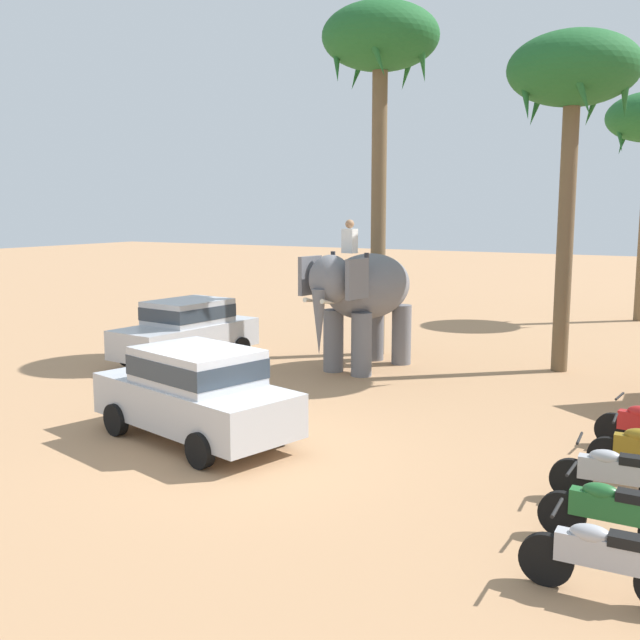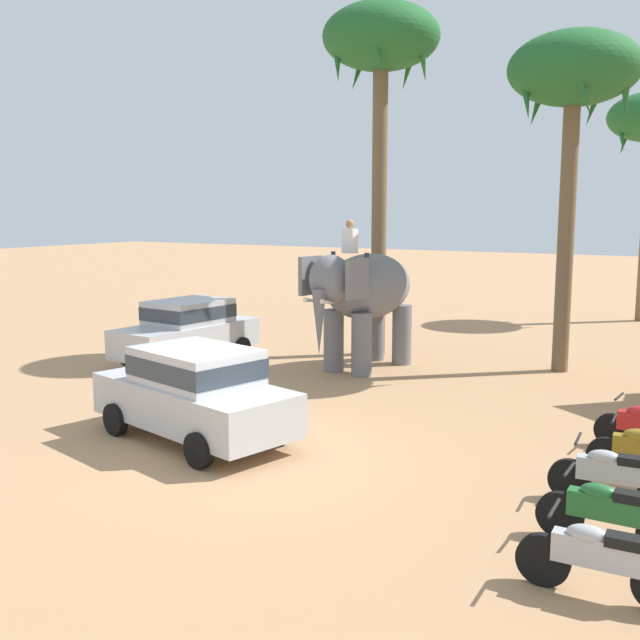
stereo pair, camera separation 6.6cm
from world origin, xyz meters
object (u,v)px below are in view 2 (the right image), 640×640
at_px(car_parked_far_side, 187,328).
at_px(motorcycle_nearest_camera, 601,558).
at_px(car_sedan_foreground, 195,390).
at_px(motorcycle_mid_row, 614,475).
at_px(palm_tree_near_hut, 574,79).
at_px(elephant_with_mahout, 363,293).
at_px(motorcycle_second_in_row, 610,512).
at_px(palm_tree_behind_elephant, 381,50).

relative_size(car_parked_far_side, motorcycle_nearest_camera, 2.36).
relative_size(car_sedan_foreground, motorcycle_nearest_camera, 2.44).
relative_size(motorcycle_mid_row, palm_tree_near_hut, 0.21).
height_order(elephant_with_mahout, motorcycle_second_in_row, elephant_with_mahout).
bearing_deg(motorcycle_second_in_row, motorcycle_nearest_camera, -85.09).
bearing_deg(palm_tree_near_hut, motorcycle_nearest_camera, -75.69).
bearing_deg(car_sedan_foreground, elephant_with_mahout, 90.81).
distance_m(elephant_with_mahout, motorcycle_nearest_camera, 11.80).
bearing_deg(palm_tree_near_hut, car_parked_far_side, -156.50).
distance_m(motorcycle_second_in_row, motorcycle_mid_row, 1.41).
bearing_deg(motorcycle_second_in_row, palm_tree_near_hut, 105.50).
xyz_separation_m(car_parked_far_side, palm_tree_behind_elephant, (3.98, 3.63, 7.49)).
bearing_deg(palm_tree_near_hut, elephant_with_mahout, -152.64).
bearing_deg(car_sedan_foreground, motorcycle_mid_row, 4.65).
relative_size(motorcycle_nearest_camera, motorcycle_mid_row, 1.00).
xyz_separation_m(car_sedan_foreground, motorcycle_mid_row, (7.03, 0.57, -0.46)).
xyz_separation_m(car_sedan_foreground, elephant_with_mahout, (-0.10, 6.90, 1.06)).
relative_size(car_parked_far_side, motorcycle_second_in_row, 2.36).
bearing_deg(motorcycle_mid_row, elephant_with_mahout, 138.41).
relative_size(motorcycle_nearest_camera, palm_tree_behind_elephant, 0.19).
bearing_deg(car_parked_far_side, car_sedan_foreground, -48.85).
relative_size(car_sedan_foreground, car_parked_far_side, 1.03).
height_order(motorcycle_nearest_camera, motorcycle_mid_row, same).
height_order(car_sedan_foreground, palm_tree_behind_elephant, palm_tree_behind_elephant).
bearing_deg(palm_tree_behind_elephant, car_parked_far_side, -137.67).
bearing_deg(palm_tree_behind_elephant, elephant_with_mahout, -74.76).
relative_size(car_sedan_foreground, palm_tree_behind_elephant, 0.45).
xyz_separation_m(elephant_with_mahout, motorcycle_second_in_row, (7.29, -7.72, -1.53)).
bearing_deg(palm_tree_near_hut, car_sedan_foreground, -115.52).
xyz_separation_m(motorcycle_mid_row, palm_tree_near_hut, (-2.63, 8.66, 6.80)).
height_order(elephant_with_mahout, motorcycle_mid_row, elephant_with_mahout).
xyz_separation_m(motorcycle_nearest_camera, palm_tree_behind_elephant, (-7.96, 11.08, 7.95)).
distance_m(motorcycle_mid_row, palm_tree_behind_elephant, 13.86).
bearing_deg(motorcycle_nearest_camera, elephant_with_mahout, 129.30).
bearing_deg(car_sedan_foreground, palm_tree_near_hut, 64.48).
relative_size(car_sedan_foreground, palm_tree_near_hut, 0.52).
distance_m(car_parked_far_side, elephant_with_mahout, 4.93).
bearing_deg(palm_tree_behind_elephant, motorcycle_mid_row, -47.40).
bearing_deg(motorcycle_nearest_camera, motorcycle_second_in_row, 94.91).
height_order(car_parked_far_side, palm_tree_near_hut, palm_tree_near_hut).
distance_m(car_parked_far_side, motorcycle_second_in_row, 13.33).
distance_m(car_sedan_foreground, elephant_with_mahout, 6.98).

